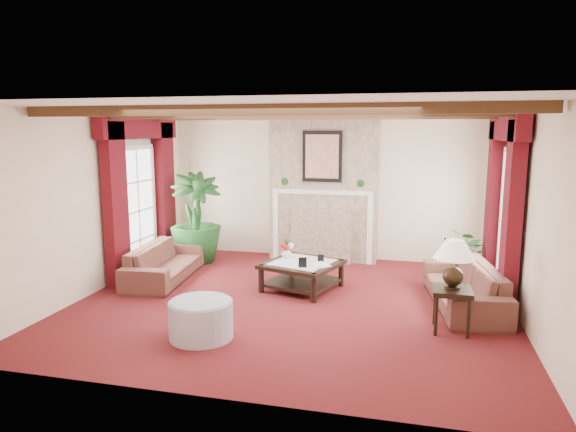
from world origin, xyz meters
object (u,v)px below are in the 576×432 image
(sofa_right, at_px, (464,279))
(coffee_table, at_px, (302,276))
(potted_palm, at_px, (196,237))
(side_table, at_px, (451,310))
(sofa_left, at_px, (165,256))
(ottoman, at_px, (201,320))

(sofa_right, xyz_separation_m, coffee_table, (-2.34, 0.22, -0.18))
(potted_palm, relative_size, side_table, 3.49)
(sofa_left, relative_size, potted_palm, 1.06)
(sofa_right, distance_m, coffee_table, 2.36)
(sofa_left, bearing_deg, coffee_table, -95.91)
(sofa_right, height_order, coffee_table, sofa_right)
(side_table, bearing_deg, coffee_table, 150.30)
(side_table, bearing_deg, ottoman, -162.68)
(sofa_left, distance_m, side_table, 4.58)
(potted_palm, xyz_separation_m, side_table, (4.36, -2.37, -0.19))
(sofa_right, relative_size, ottoman, 2.76)
(ottoman, bearing_deg, sofa_right, 31.23)
(sofa_left, bearing_deg, side_table, -111.13)
(ottoman, bearing_deg, potted_palm, 114.50)
(potted_palm, height_order, coffee_table, potted_palm)
(potted_palm, bearing_deg, sofa_left, -92.40)
(ottoman, bearing_deg, coffee_table, 70.04)
(sofa_right, xyz_separation_m, side_table, (-0.23, -0.99, -0.12))
(potted_palm, bearing_deg, sofa_right, -16.77)
(ottoman, bearing_deg, side_table, 17.32)
(coffee_table, bearing_deg, potted_palm, 170.04)
(sofa_right, xyz_separation_m, ottoman, (-3.11, -1.88, -0.17))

